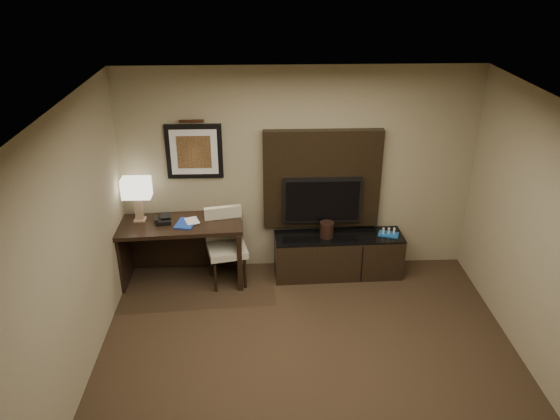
{
  "coord_description": "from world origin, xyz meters",
  "views": [
    {
      "loc": [
        -0.48,
        -3.97,
        3.92
      ],
      "look_at": [
        -0.26,
        1.8,
        1.15
      ],
      "focal_mm": 35.0,
      "sensor_mm": 36.0,
      "label": 1
    }
  ],
  "objects_px": {
    "ice_bucket": "(327,230)",
    "minibar_tray": "(389,232)",
    "desk": "(182,252)",
    "desk_chair": "(227,249)",
    "tv": "(322,200)",
    "credenza": "(338,255)",
    "table_lamp": "(138,200)",
    "desk_phone": "(163,219)"
  },
  "relations": [
    {
      "from": "tv",
      "to": "desk_phone",
      "type": "bearing_deg",
      "value": -174.84
    },
    {
      "from": "table_lamp",
      "to": "desk_phone",
      "type": "xyz_separation_m",
      "value": [
        0.3,
        -0.09,
        -0.23
      ]
    },
    {
      "from": "credenza",
      "to": "ice_bucket",
      "type": "distance_m",
      "value": 0.42
    },
    {
      "from": "credenza",
      "to": "minibar_tray",
      "type": "distance_m",
      "value": 0.72
    },
    {
      "from": "ice_bucket",
      "to": "minibar_tray",
      "type": "relative_size",
      "value": 0.8
    },
    {
      "from": "desk",
      "to": "table_lamp",
      "type": "height_order",
      "value": "table_lamp"
    },
    {
      "from": "tv",
      "to": "desk_chair",
      "type": "relative_size",
      "value": 1.01
    },
    {
      "from": "credenza",
      "to": "table_lamp",
      "type": "relative_size",
      "value": 3.03
    },
    {
      "from": "desk",
      "to": "desk_chair",
      "type": "xyz_separation_m",
      "value": [
        0.58,
        -0.08,
        0.08
      ]
    },
    {
      "from": "minibar_tray",
      "to": "desk_phone",
      "type": "bearing_deg",
      "value": -179.1
    },
    {
      "from": "credenza",
      "to": "table_lamp",
      "type": "height_order",
      "value": "table_lamp"
    },
    {
      "from": "desk_chair",
      "to": "table_lamp",
      "type": "bearing_deg",
      "value": 158.4
    },
    {
      "from": "minibar_tray",
      "to": "desk_chair",
      "type": "bearing_deg",
      "value": -176.2
    },
    {
      "from": "ice_bucket",
      "to": "desk",
      "type": "bearing_deg",
      "value": -178.71
    },
    {
      "from": "ice_bucket",
      "to": "minibar_tray",
      "type": "height_order",
      "value": "ice_bucket"
    },
    {
      "from": "tv",
      "to": "desk_chair",
      "type": "height_order",
      "value": "tv"
    },
    {
      "from": "desk",
      "to": "ice_bucket",
      "type": "height_order",
      "value": "desk"
    },
    {
      "from": "desk",
      "to": "tv",
      "type": "height_order",
      "value": "tv"
    },
    {
      "from": "ice_bucket",
      "to": "table_lamp",
      "type": "bearing_deg",
      "value": 178.7
    },
    {
      "from": "credenza",
      "to": "tv",
      "type": "relative_size",
      "value": 1.66
    },
    {
      "from": "tv",
      "to": "desk",
      "type": "bearing_deg",
      "value": -173.97
    },
    {
      "from": "table_lamp",
      "to": "minibar_tray",
      "type": "height_order",
      "value": "table_lamp"
    },
    {
      "from": "credenza",
      "to": "desk_chair",
      "type": "distance_m",
      "value": 1.46
    },
    {
      "from": "table_lamp",
      "to": "minibar_tray",
      "type": "bearing_deg",
      "value": -0.75
    },
    {
      "from": "minibar_tray",
      "to": "desk",
      "type": "bearing_deg",
      "value": -178.84
    },
    {
      "from": "ice_bucket",
      "to": "tv",
      "type": "bearing_deg",
      "value": 110.39
    },
    {
      "from": "credenza",
      "to": "tv",
      "type": "distance_m",
      "value": 0.78
    },
    {
      "from": "desk",
      "to": "desk_phone",
      "type": "distance_m",
      "value": 0.5
    },
    {
      "from": "desk",
      "to": "table_lamp",
      "type": "relative_size",
      "value": 2.82
    },
    {
      "from": "tv",
      "to": "minibar_tray",
      "type": "xyz_separation_m",
      "value": [
        0.86,
        -0.14,
        -0.4
      ]
    },
    {
      "from": "desk_chair",
      "to": "credenza",
      "type": "bearing_deg",
      "value": -6.87
    },
    {
      "from": "desk",
      "to": "tv",
      "type": "bearing_deg",
      "value": 2.17
    },
    {
      "from": "desk_chair",
      "to": "ice_bucket",
      "type": "relative_size",
      "value": 4.84
    },
    {
      "from": "table_lamp",
      "to": "ice_bucket",
      "type": "xyz_separation_m",
      "value": [
        2.37,
        -0.05,
        -0.43
      ]
    },
    {
      "from": "tv",
      "to": "ice_bucket",
      "type": "bearing_deg",
      "value": -69.61
    },
    {
      "from": "credenza",
      "to": "desk_chair",
      "type": "height_order",
      "value": "desk_chair"
    },
    {
      "from": "table_lamp",
      "to": "ice_bucket",
      "type": "height_order",
      "value": "table_lamp"
    },
    {
      "from": "minibar_tray",
      "to": "tv",
      "type": "bearing_deg",
      "value": 171.04
    },
    {
      "from": "table_lamp",
      "to": "ice_bucket",
      "type": "relative_size",
      "value": 2.69
    },
    {
      "from": "tv",
      "to": "table_lamp",
      "type": "distance_m",
      "value": 2.31
    },
    {
      "from": "tv",
      "to": "ice_bucket",
      "type": "distance_m",
      "value": 0.38
    },
    {
      "from": "minibar_tray",
      "to": "table_lamp",
      "type": "bearing_deg",
      "value": 179.25
    }
  ]
}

